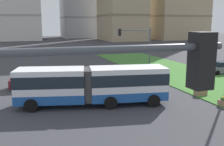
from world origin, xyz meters
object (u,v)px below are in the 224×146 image
car_grey_wagon (222,68)px  traffic_light_far_right (139,44)px  articulated_bus (93,85)px  car_maroon_sedan (32,81)px  flower_planter_4 (201,91)px

car_grey_wagon → traffic_light_far_right: traffic_light_far_right is taller
articulated_bus → car_maroon_sedan: size_ratio=2.68×
car_grey_wagon → flower_planter_4: 12.36m
car_maroon_sedan → car_grey_wagon: same height
car_grey_wagon → traffic_light_far_right: bearing=173.4°
flower_planter_4 → traffic_light_far_right: bearing=101.1°
car_maroon_sedan → car_grey_wagon: (23.60, -0.08, 0.00)m
traffic_light_far_right → car_maroon_sedan: bearing=-174.4°
car_grey_wagon → articulated_bus: bearing=-159.3°
flower_planter_4 → car_grey_wagon: bearing=40.2°
car_maroon_sedan → traffic_light_far_right: 12.83m
articulated_bus → flower_planter_4: bearing=-4.1°
articulated_bus → car_grey_wagon: (19.26, 7.28, -0.90)m
car_maroon_sedan → traffic_light_far_right: (12.34, 1.21, 3.29)m
car_grey_wagon → traffic_light_far_right: 11.80m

